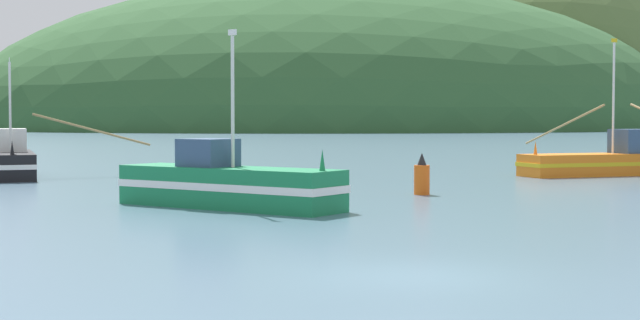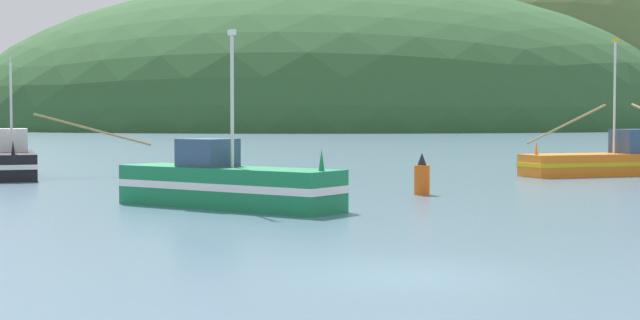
{
  "view_description": "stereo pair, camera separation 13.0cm",
  "coord_description": "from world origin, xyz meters",
  "px_view_note": "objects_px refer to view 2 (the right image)",
  "views": [
    {
      "loc": [
        -5.74,
        -18.57,
        3.2
      ],
      "look_at": [
        2.33,
        19.95,
        1.4
      ],
      "focal_mm": 54.97,
      "sensor_mm": 36.0,
      "label": 1
    },
    {
      "loc": [
        -5.62,
        -18.59,
        3.2
      ],
      "look_at": [
        2.33,
        19.95,
        1.4
      ],
      "focal_mm": 54.97,
      "sensor_mm": 36.0,
      "label": 2
    }
  ],
  "objects_px": {
    "fishing_boat_orange": "(620,161)",
    "channel_buoy": "(422,177)",
    "fishing_boat_black": "(12,161)",
    "fishing_boat_green": "(227,184)"
  },
  "relations": [
    {
      "from": "fishing_boat_orange",
      "to": "channel_buoy",
      "type": "xyz_separation_m",
      "value": [
        -14.33,
        -10.31,
        -0.05
      ]
    },
    {
      "from": "fishing_boat_black",
      "to": "fishing_boat_green",
      "type": "xyz_separation_m",
      "value": [
        9.07,
        -18.8,
        -0.02
      ]
    },
    {
      "from": "fishing_boat_orange",
      "to": "fishing_boat_green",
      "type": "height_order",
      "value": "fishing_boat_orange"
    },
    {
      "from": "fishing_boat_black",
      "to": "fishing_boat_green",
      "type": "distance_m",
      "value": 20.87
    },
    {
      "from": "fishing_boat_black",
      "to": "fishing_boat_green",
      "type": "relative_size",
      "value": 1.83
    },
    {
      "from": "fishing_boat_black",
      "to": "fishing_boat_orange",
      "type": "bearing_deg",
      "value": 74.88
    },
    {
      "from": "fishing_boat_orange",
      "to": "fishing_boat_green",
      "type": "distance_m",
      "value": 26.76
    },
    {
      "from": "fishing_boat_orange",
      "to": "fishing_boat_black",
      "type": "distance_m",
      "value": 32.04
    },
    {
      "from": "channel_buoy",
      "to": "fishing_boat_green",
      "type": "bearing_deg",
      "value": -154.56
    },
    {
      "from": "fishing_boat_orange",
      "to": "fishing_boat_black",
      "type": "height_order",
      "value": "fishing_boat_orange"
    }
  ]
}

